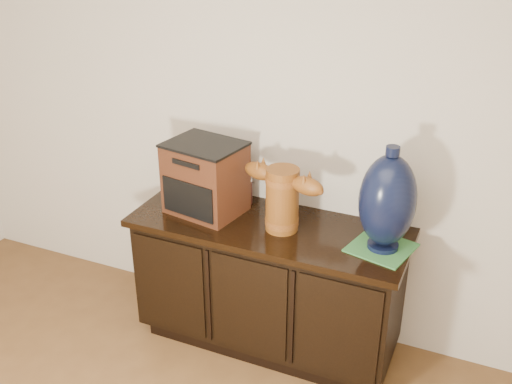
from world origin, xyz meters
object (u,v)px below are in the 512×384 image
at_px(sideboard, 268,283).
at_px(terracotta_vessel, 282,196).
at_px(tv_radio, 205,178).
at_px(lamp_base, 387,201).
at_px(spray_can, 248,191).

relative_size(sideboard, terracotta_vessel, 3.08).
relative_size(terracotta_vessel, tv_radio, 1.09).
xyz_separation_m(tv_radio, lamp_base, (0.97, -0.01, 0.06)).
distance_m(terracotta_vessel, spray_can, 0.36).
height_order(tv_radio, lamp_base, lamp_base).
height_order(sideboard, terracotta_vessel, terracotta_vessel).
height_order(terracotta_vessel, tv_radio, tv_radio).
relative_size(tv_radio, spray_can, 2.76).
xyz_separation_m(tv_radio, spray_can, (0.17, 0.17, -0.12)).
bearing_deg(sideboard, terracotta_vessel, -11.39).
xyz_separation_m(terracotta_vessel, tv_radio, (-0.45, 0.03, 0.01)).
bearing_deg(tv_radio, sideboard, 8.34).
height_order(lamp_base, spray_can, lamp_base).
relative_size(terracotta_vessel, lamp_base, 0.91).
distance_m(sideboard, spray_can, 0.52).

